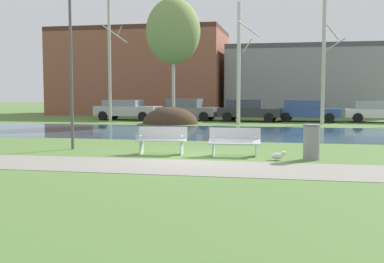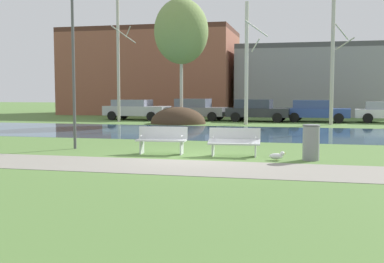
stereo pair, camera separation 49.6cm
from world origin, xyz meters
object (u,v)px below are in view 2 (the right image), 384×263
object	(u,v)px
bench_left	(162,139)
parked_van_nearest_silver	(136,109)
bench_right	(234,141)
parked_wagon_fourth_blue	(316,110)
parked_sedan_second_grey	(196,109)
parked_hatch_third_dark	(257,110)
streetlamp	(73,40)
trash_bin	(311,142)
seagull	(277,156)

from	to	relation	value
bench_left	parked_van_nearest_silver	distance (m)	19.10
bench_right	parked_wagon_fourth_blue	bearing A→B (deg)	80.94
bench_right	parked_sedan_second_grey	size ratio (longest dim) A/B	0.39
parked_hatch_third_dark	streetlamp	bearing A→B (deg)	-105.53
streetlamp	parked_van_nearest_silver	xyz separation A→B (m)	(-3.90, 16.99, -2.99)
bench_left	trash_bin	world-z (taller)	trash_bin
bench_left	parked_sedan_second_grey	distance (m)	18.47
parked_van_nearest_silver	parked_wagon_fourth_blue	bearing A→B (deg)	2.33
bench_left	parked_wagon_fourth_blue	size ratio (longest dim) A/B	0.37
bench_left	seagull	bearing A→B (deg)	-9.81
bench_right	trash_bin	world-z (taller)	trash_bin
bench_left	bench_right	bearing A→B (deg)	0.00
trash_bin	parked_hatch_third_dark	size ratio (longest dim) A/B	0.24
parked_sedan_second_grey	parked_wagon_fourth_blue	bearing A→B (deg)	-0.46
trash_bin	seagull	bearing A→B (deg)	-164.47
bench_left	parked_van_nearest_silver	size ratio (longest dim) A/B	0.34
trash_bin	streetlamp	world-z (taller)	streetlamp
parked_sedan_second_grey	parked_wagon_fourth_blue	distance (m)	8.21
parked_van_nearest_silver	parked_hatch_third_dark	bearing A→B (deg)	1.01
seagull	parked_wagon_fourth_blue	size ratio (longest dim) A/B	0.11
bench_right	parked_sedan_second_grey	world-z (taller)	parked_sedan_second_grey
parked_van_nearest_silver	parked_wagon_fourth_blue	world-z (taller)	parked_wagon_fourth_blue
bench_right	streetlamp	bearing A→B (deg)	173.37
bench_right	streetlamp	distance (m)	6.65
parked_hatch_third_dark	bench_left	bearing A→B (deg)	-94.42
parked_van_nearest_silver	parked_hatch_third_dark	world-z (taller)	parked_hatch_third_dark
streetlamp	parked_wagon_fourth_blue	distance (m)	19.74
trash_bin	parked_van_nearest_silver	bearing A→B (deg)	123.51
parked_sedan_second_grey	seagull	bearing A→B (deg)	-70.55
bench_right	streetlamp	xyz separation A→B (m)	(-5.73, 0.67, 3.30)
parked_van_nearest_silver	parked_sedan_second_grey	distance (m)	4.35
streetlamp	parked_sedan_second_grey	bearing A→B (deg)	88.65
parked_van_nearest_silver	parked_wagon_fourth_blue	size ratio (longest dim) A/B	1.08
streetlamp	bench_right	bearing A→B (deg)	-6.63
parked_sedan_second_grey	bench_left	bearing A→B (deg)	-80.74
trash_bin	seagull	distance (m)	1.07
bench_right	parked_wagon_fourth_blue	distance (m)	18.40
streetlamp	parked_sedan_second_grey	world-z (taller)	streetlamp
streetlamp	bench_left	bearing A→B (deg)	-11.12
bench_right	parked_hatch_third_dark	xyz separation A→B (m)	(-0.97, 17.81, 0.31)
bench_left	streetlamp	world-z (taller)	streetlamp
trash_bin	seagull	world-z (taller)	trash_bin
bench_left	trash_bin	xyz separation A→B (m)	(4.65, -0.37, 0.07)
parked_van_nearest_silver	bench_right	bearing A→B (deg)	-61.39
trash_bin	parked_wagon_fourth_blue	bearing A→B (deg)	88.18
seagull	streetlamp	size ratio (longest dim) A/B	0.08
parked_hatch_third_dark	parked_wagon_fourth_blue	world-z (taller)	parked_hatch_third_dark
bench_left	seagull	size ratio (longest dim) A/B	3.40
streetlamp	parked_sedan_second_grey	distance (m)	17.82
parked_hatch_third_dark	trash_bin	bearing A→B (deg)	-79.80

